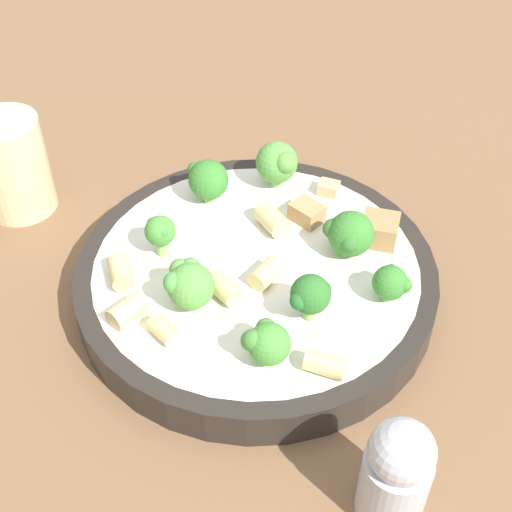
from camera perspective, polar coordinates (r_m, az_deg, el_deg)
name	(u,v)px	position (r m, az deg, el deg)	size (l,w,h in m)	color
ground_plane	(256,293)	(0.56, 0.00, -2.98)	(2.00, 2.00, 0.00)	brown
pasta_bowl	(256,277)	(0.55, 0.00, -1.69)	(0.27, 0.27, 0.03)	#28231E
broccoli_floret_0	(278,162)	(0.60, 1.78, 7.49)	(0.04, 0.04, 0.04)	#84AD60
broccoli_floret_1	(311,295)	(0.49, 4.41, -3.09)	(0.03, 0.03, 0.04)	#84AD60
broccoli_floret_2	(266,342)	(0.46, 0.80, -6.93)	(0.03, 0.03, 0.03)	#93B766
broccoli_floret_3	(391,283)	(0.51, 10.76, -2.10)	(0.03, 0.03, 0.03)	#84AD60
broccoli_floret_4	(187,283)	(0.50, -5.50, -2.16)	(0.04, 0.03, 0.04)	#84AD60
broccoli_floret_5	(208,178)	(0.59, -3.86, 6.21)	(0.04, 0.03, 0.04)	#93B766
broccoli_floret_6	(160,232)	(0.54, -7.69, 1.94)	(0.03, 0.02, 0.03)	#84AD60
broccoli_floret_7	(349,234)	(0.54, 7.48, 1.75)	(0.04, 0.04, 0.04)	#9EC175
rigatoni_0	(128,311)	(0.50, -10.24, -4.34)	(0.02, 0.02, 0.03)	#E0C67F
rigatoni_1	(325,365)	(0.47, 5.54, -8.66)	(0.01, 0.01, 0.03)	#E0C67F
rigatoni_2	(266,273)	(0.52, 0.82, -1.40)	(0.02, 0.02, 0.03)	#E0C67F
rigatoni_3	(120,272)	(0.53, -10.82, -1.27)	(0.02, 0.02, 0.03)	#E0C67F
rigatoni_4	(164,330)	(0.49, -7.38, -5.88)	(0.01, 0.01, 0.02)	#E0C67F
rigatoni_5	(272,220)	(0.56, 1.29, 2.91)	(0.02, 0.02, 0.03)	#E0C67F
rigatoni_6	(223,288)	(0.51, -2.63, -2.58)	(0.02, 0.02, 0.03)	#E0C67F
chicken_chunk_0	(307,213)	(0.57, 4.09, 3.48)	(0.02, 0.02, 0.02)	tan
chicken_chunk_1	(380,230)	(0.56, 9.86, 2.08)	(0.03, 0.03, 0.02)	#A87A4C
chicken_chunk_2	(329,188)	(0.60, 5.83, 5.42)	(0.02, 0.01, 0.01)	tan
drinking_glass	(14,171)	(0.65, -18.80, 6.45)	(0.06, 0.06, 0.09)	beige
pepper_shaker	(396,473)	(0.43, 11.16, -16.67)	(0.04, 0.04, 0.08)	#B2B2B7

